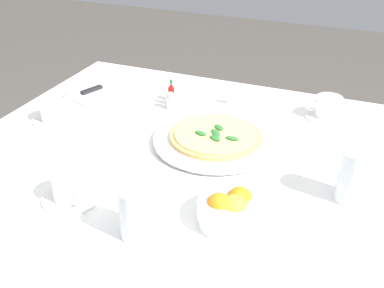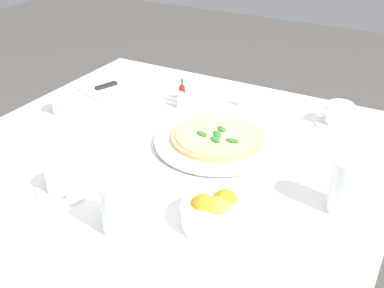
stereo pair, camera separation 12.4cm
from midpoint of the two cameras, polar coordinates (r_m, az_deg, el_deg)
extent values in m
cube|color=white|center=(1.23, -5.85, -2.15)|extent=(1.09, 1.09, 0.02)
cube|color=white|center=(1.21, 18.59, -13.28)|extent=(1.09, 0.01, 0.28)
cube|color=white|center=(1.60, -23.01, -2.69)|extent=(1.09, 0.01, 0.28)
cube|color=white|center=(1.73, 2.65, 2.34)|extent=(0.01, 1.09, 0.28)
cylinder|color=brown|center=(1.69, 16.04, -8.14)|extent=(0.06, 0.06, 0.71)
cylinder|color=brown|center=(1.95, -11.00, -2.09)|extent=(0.06, 0.06, 0.71)
cylinder|color=white|center=(1.28, 0.06, 0.11)|extent=(0.20, 0.20, 0.01)
cylinder|color=white|center=(1.27, 0.06, 0.47)|extent=(0.33, 0.33, 0.01)
cylinder|color=#DBAD60|center=(1.27, 0.06, 0.86)|extent=(0.24, 0.24, 0.01)
cylinder|color=#EFD17A|center=(1.26, 0.06, 1.14)|extent=(0.22, 0.22, 0.00)
ellipsoid|color=#2D7533|center=(1.23, 1.96, 0.61)|extent=(0.02, 0.04, 0.01)
ellipsoid|color=#2D7533|center=(1.26, 0.04, 1.35)|extent=(0.04, 0.04, 0.01)
ellipsoid|color=#2D7533|center=(1.29, 0.49, 1.93)|extent=(0.04, 0.04, 0.01)
ellipsoid|color=#2D7533|center=(1.26, -1.77, 1.23)|extent=(0.03, 0.04, 0.01)
ellipsoid|color=#2D7533|center=(1.25, 0.13, 1.09)|extent=(0.04, 0.03, 0.01)
ellipsoid|color=#2D7533|center=(1.23, -0.08, 0.63)|extent=(0.03, 0.04, 0.01)
cylinder|color=white|center=(1.47, -18.29, 2.72)|extent=(0.13, 0.13, 0.01)
cylinder|color=white|center=(1.46, -18.48, 3.80)|extent=(0.08, 0.08, 0.06)
torus|color=white|center=(1.48, -17.02, 4.62)|extent=(0.04, 0.01, 0.03)
cylinder|color=black|center=(1.45, -18.63, 4.65)|extent=(0.07, 0.07, 0.00)
cylinder|color=white|center=(1.46, 13.43, 3.18)|extent=(0.13, 0.13, 0.01)
cylinder|color=white|center=(1.44, 13.58, 4.32)|extent=(0.08, 0.08, 0.06)
torus|color=white|center=(1.43, 11.63, 4.48)|extent=(0.02, 0.04, 0.03)
cylinder|color=black|center=(1.43, 13.70, 5.23)|extent=(0.07, 0.07, 0.00)
cylinder|color=white|center=(1.12, -17.26, -6.21)|extent=(0.13, 0.13, 0.01)
cylinder|color=white|center=(1.10, -17.51, -4.80)|extent=(0.08, 0.08, 0.06)
torus|color=white|center=(1.06, -16.67, -5.96)|extent=(0.03, 0.03, 0.03)
cylinder|color=black|center=(1.08, -17.72, -3.65)|extent=(0.07, 0.07, 0.00)
cylinder|color=white|center=(1.07, 15.49, -3.76)|extent=(0.07, 0.07, 0.12)
cylinder|color=silver|center=(1.09, 15.27, -5.11)|extent=(0.06, 0.06, 0.06)
cylinder|color=white|center=(0.96, -10.42, -8.15)|extent=(0.07, 0.07, 0.11)
cylinder|color=silver|center=(0.96, -10.36, -8.71)|extent=(0.06, 0.06, 0.08)
cube|color=white|center=(1.62, -12.62, 6.25)|extent=(0.25, 0.19, 0.02)
cube|color=silver|center=(1.64, -11.25, 7.21)|extent=(0.12, 0.06, 0.01)
cube|color=black|center=(1.59, -14.06, 6.22)|extent=(0.08, 0.04, 0.01)
cylinder|color=white|center=(0.99, 1.38, -8.23)|extent=(0.15, 0.15, 0.04)
sphere|color=orange|center=(1.01, 2.17, -6.70)|extent=(0.05, 0.05, 0.05)
sphere|color=orange|center=(0.99, -0.36, -7.43)|extent=(0.05, 0.05, 0.05)
sphere|color=yellow|center=(0.98, 1.46, -7.71)|extent=(0.06, 0.06, 0.06)
cylinder|color=#B7140F|center=(1.49, -4.85, 5.59)|extent=(0.02, 0.02, 0.05)
cylinder|color=white|center=(1.49, -4.85, 5.59)|extent=(0.02, 0.02, 0.02)
cone|color=#B7140F|center=(1.48, -4.91, 6.84)|extent=(0.02, 0.02, 0.02)
cylinder|color=#1E722D|center=(1.47, -4.93, 7.35)|extent=(0.01, 0.01, 0.01)
cylinder|color=white|center=(1.52, -4.70, 5.78)|extent=(0.03, 0.03, 0.04)
cylinder|color=white|center=(1.52, -4.69, 5.58)|extent=(0.02, 0.02, 0.03)
sphere|color=silver|center=(1.51, -4.74, 6.61)|extent=(0.02, 0.02, 0.02)
cylinder|color=white|center=(1.47, -4.98, 4.84)|extent=(0.03, 0.03, 0.04)
cylinder|color=#38332D|center=(1.47, -4.96, 4.63)|extent=(0.02, 0.02, 0.03)
sphere|color=silver|center=(1.46, -5.02, 5.70)|extent=(0.02, 0.02, 0.02)
cube|color=white|center=(1.48, 3.59, 5.63)|extent=(0.02, 0.09, 0.06)
camera|label=1|loc=(0.06, -92.86, -1.63)|focal=44.89mm
camera|label=2|loc=(0.06, 87.14, 1.63)|focal=44.89mm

